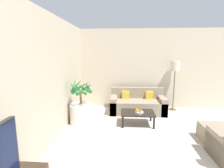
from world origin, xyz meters
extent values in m
cube|color=beige|center=(0.00, 6.72, 1.35)|extent=(8.44, 0.06, 2.70)
cube|color=beige|center=(-3.45, 3.35, 1.35)|extent=(0.06, 8.29, 2.70)
cylinder|color=beige|center=(-3.07, 5.12, 0.27)|extent=(0.60, 0.60, 0.55)
cylinder|color=brown|center=(-3.07, 5.12, 0.72)|extent=(0.06, 0.06, 0.34)
cone|color=#23662D|center=(-2.88, 5.12, 1.02)|extent=(0.10, 0.44, 0.35)
cone|color=#23662D|center=(-2.92, 5.26, 0.99)|extent=(0.40, 0.40, 0.29)
cone|color=#23662D|center=(-3.07, 5.32, 1.00)|extent=(0.46, 0.10, 0.32)
cone|color=#23662D|center=(-3.19, 5.24, 1.04)|extent=(0.36, 0.36, 0.39)
cone|color=#23662D|center=(-3.24, 5.12, 1.05)|extent=(0.10, 0.41, 0.40)
cone|color=#23662D|center=(-3.21, 4.98, 1.01)|extent=(0.39, 0.39, 0.34)
cone|color=#23662D|center=(-3.07, 4.90, 0.99)|extent=(0.47, 0.10, 0.29)
cone|color=#23662D|center=(-2.93, 4.97, 1.01)|extent=(0.39, 0.39, 0.33)
cube|color=gray|center=(-1.47, 6.09, 0.21)|extent=(1.73, 0.81, 0.41)
cube|color=gray|center=(-1.47, 6.41, 0.59)|extent=(1.73, 0.16, 0.35)
cube|color=gray|center=(-2.24, 6.09, 0.27)|extent=(0.20, 0.81, 0.53)
cube|color=gray|center=(-0.71, 6.09, 0.27)|extent=(0.20, 0.81, 0.53)
cube|color=gold|center=(-1.86, 6.29, 0.53)|extent=(0.24, 0.12, 0.24)
cube|color=gold|center=(-1.09, 6.29, 0.53)|extent=(0.24, 0.12, 0.24)
cylinder|color=brown|center=(-0.26, 6.46, 0.01)|extent=(0.24, 0.24, 0.03)
cylinder|color=brown|center=(-0.26, 6.46, 0.68)|extent=(0.03, 0.03, 1.30)
cylinder|color=beige|center=(-0.26, 6.46, 1.48)|extent=(0.29, 0.29, 0.31)
cylinder|color=black|center=(-1.95, 4.89, 0.16)|extent=(0.05, 0.05, 0.31)
cylinder|color=black|center=(-1.16, 4.89, 0.16)|extent=(0.05, 0.05, 0.31)
cylinder|color=black|center=(-1.95, 5.41, 0.16)|extent=(0.05, 0.05, 0.31)
cylinder|color=black|center=(-1.16, 5.41, 0.16)|extent=(0.05, 0.05, 0.31)
cube|color=black|center=(-1.55, 5.15, 0.33)|extent=(0.88, 0.61, 0.03)
cylinder|color=beige|center=(-1.52, 5.09, 0.36)|extent=(0.22, 0.22, 0.04)
sphere|color=red|center=(-1.50, 5.13, 0.41)|extent=(0.07, 0.07, 0.07)
sphere|color=olive|center=(-1.49, 5.03, 0.41)|extent=(0.07, 0.07, 0.07)
sphere|color=orange|center=(-1.57, 5.06, 0.42)|extent=(0.08, 0.08, 0.08)
cube|color=gray|center=(-0.24, 3.62, 0.26)|extent=(0.16, 0.78, 0.52)
cube|color=gray|center=(0.05, 4.35, 0.18)|extent=(0.57, 0.53, 0.36)
camera|label=1|loc=(-1.95, 0.67, 1.90)|focal=28.00mm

